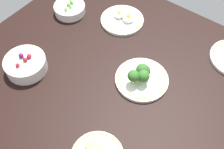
% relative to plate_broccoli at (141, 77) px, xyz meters
% --- Properties ---
extents(dining_table, '(1.18, 1.07, 0.04)m').
position_rel_plate_broccoli_xyz_m(dining_table, '(0.10, 0.05, -0.04)').
color(dining_table, black).
rests_on(dining_table, ground).
extents(plate_broccoli, '(0.21, 0.21, 0.08)m').
position_rel_plate_broccoli_xyz_m(plate_broccoli, '(0.00, 0.00, 0.00)').
color(plate_broccoli, white).
rests_on(plate_broccoli, dining_table).
extents(bowl_peas, '(0.14, 0.14, 0.05)m').
position_rel_plate_broccoli_xyz_m(bowl_peas, '(0.48, -0.13, -0.00)').
color(bowl_peas, white).
rests_on(bowl_peas, dining_table).
extents(bowl_berries, '(0.16, 0.16, 0.07)m').
position_rel_plate_broccoli_xyz_m(bowl_berries, '(0.40, 0.22, 0.01)').
color(bowl_berries, white).
rests_on(bowl_berries, dining_table).
extents(plate_eggs, '(0.19, 0.19, 0.05)m').
position_rel_plate_broccoli_xyz_m(plate_eggs, '(0.25, -0.23, -0.01)').
color(plate_eggs, white).
rests_on(plate_eggs, dining_table).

